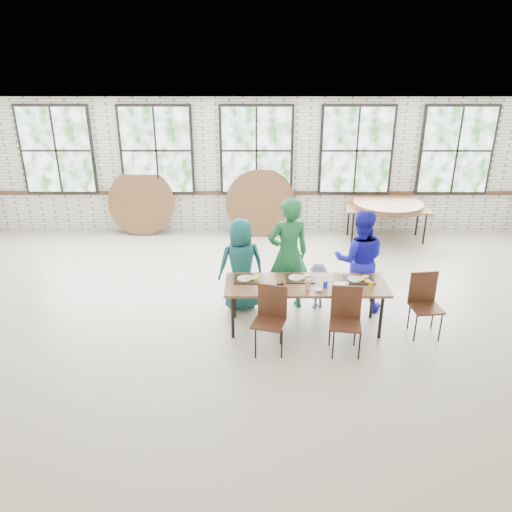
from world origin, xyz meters
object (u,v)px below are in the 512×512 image
Objects in this scene: chair_near_left at (271,313)px; chair_near_right at (346,314)px; dining_table at (306,287)px; storage_table at (387,210)px.

chair_near_right is at bearing 15.41° from chair_near_left.
chair_near_right is (0.51, -0.59, -0.13)m from dining_table.
dining_table is at bearing -116.28° from storage_table.
dining_table is at bearing 63.26° from chair_near_left.
chair_near_left is 1.00× the size of chair_near_right.
chair_near_left reaches higher than dining_table.
chair_near_right is at bearing -107.28° from storage_table.
chair_near_right is at bearing -49.39° from dining_table.
storage_table is at bearing 75.49° from chair_near_left.
chair_near_left reaches higher than storage_table.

